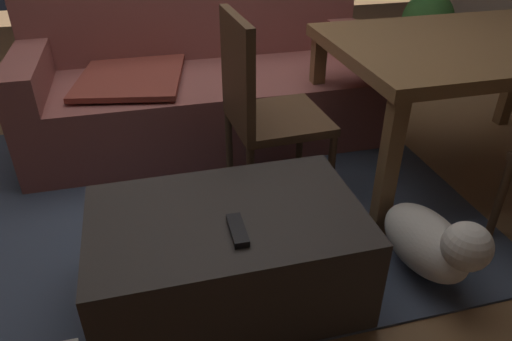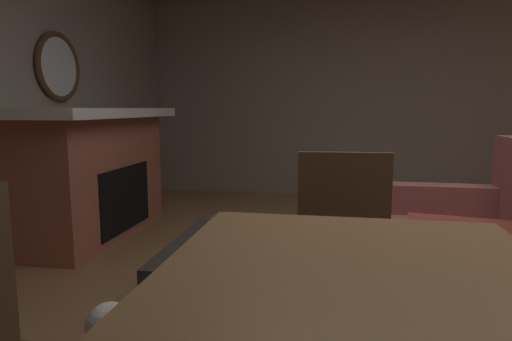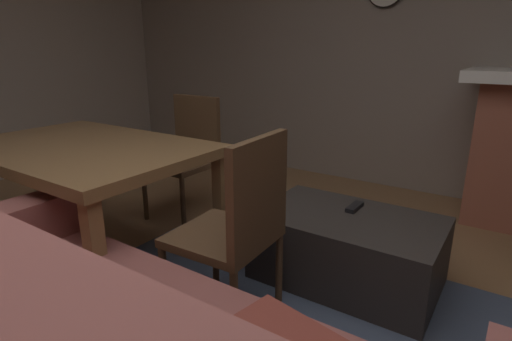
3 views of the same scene
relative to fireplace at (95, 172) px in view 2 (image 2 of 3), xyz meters
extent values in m
plane|color=olive|center=(1.30, 2.59, -0.58)|extent=(8.61, 8.61, 0.00)
cube|color=gray|center=(-2.29, 2.59, 0.73)|extent=(0.12, 6.32, 2.61)
cube|color=#3D475B|center=(1.22, 2.19, -0.57)|extent=(2.60, 2.00, 0.01)
cube|color=#9E5642|center=(0.00, -0.02, -0.05)|extent=(1.61, 0.60, 1.06)
cube|color=black|center=(0.00, 0.24, -0.23)|extent=(0.89, 0.10, 0.56)
cube|color=white|center=(0.00, 0.03, 0.52)|extent=(1.85, 0.76, 0.08)
torus|color=#4C331E|center=(0.00, -0.29, 0.91)|extent=(0.60, 0.05, 0.60)
cylinder|color=silver|center=(0.00, -0.29, 0.91)|extent=(0.50, 0.01, 0.50)
cube|color=#8C4C47|center=(1.37, 2.88, -0.37)|extent=(2.10, 0.92, 0.42)
cube|color=#8C4C47|center=(0.41, 2.89, -0.06)|extent=(0.18, 0.91, 0.20)
cube|color=brown|center=(0.95, 2.88, -0.13)|extent=(0.70, 0.86, 0.03)
cube|color=#2D2826|center=(1.22, 1.50, -0.38)|extent=(0.98, 0.61, 0.40)
cube|color=black|center=(1.24, 1.38, -0.16)|extent=(0.05, 0.16, 0.02)
cube|color=brown|center=(2.64, 2.13, 0.13)|extent=(1.47, 0.99, 0.06)
cube|color=brown|center=(1.97, 2.57, -0.24)|extent=(0.07, 0.07, 0.68)
cube|color=brown|center=(1.97, 1.70, -0.24)|extent=(0.07, 0.07, 0.68)
cube|color=#513823|center=(1.61, 2.13, -0.15)|extent=(0.46, 0.46, 0.04)
cube|color=#513823|center=(1.41, 2.12, 0.11)|extent=(0.06, 0.44, 0.48)
cylinder|color=#513823|center=(1.82, 1.94, -0.37)|extent=(0.04, 0.04, 0.41)
cylinder|color=#513823|center=(1.40, 2.32, -0.37)|extent=(0.04, 0.04, 0.41)
cylinder|color=#513823|center=(1.42, 1.92, -0.37)|extent=(0.04, 0.04, 0.41)
sphere|color=silver|center=(2.03, 1.23, -0.28)|extent=(0.18, 0.18, 0.18)
camera|label=1|loc=(0.99, 0.17, 0.83)|focal=33.16mm
camera|label=2|loc=(3.50, 2.06, 0.56)|focal=30.57mm
camera|label=3|loc=(0.51, 3.49, 0.71)|focal=28.42mm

